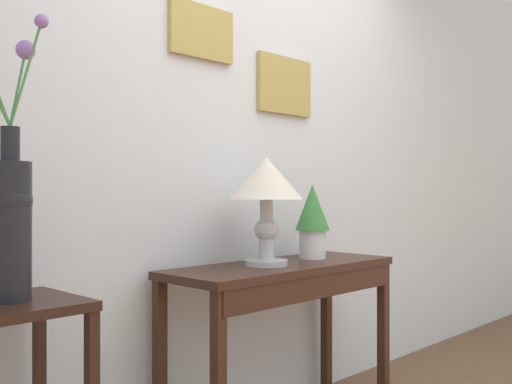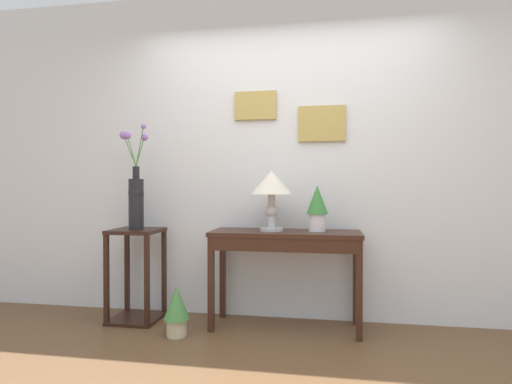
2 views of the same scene
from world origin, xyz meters
name	(u,v)px [view 2 (image 2 of 2)]	position (x,y,z in m)	size (l,w,h in m)	color
back_wall_with_art	(291,154)	(0.00, 1.45, 1.40)	(9.00, 0.13, 2.80)	silver
console_table	(285,246)	(-0.01, 1.12, 0.66)	(1.17, 0.42, 0.77)	#381E14
table_lamp	(272,187)	(-0.12, 1.15, 1.12)	(0.33, 0.33, 0.48)	#B7B7BC
potted_plant_on_console	(317,206)	(0.23, 1.18, 0.97)	(0.17, 0.17, 0.36)	silver
pedestal_stand_left	(136,275)	(-1.26, 1.13, 0.38)	(0.39, 0.39, 0.77)	black
flower_vase_tall	(136,194)	(-1.27, 1.13, 1.06)	(0.26, 0.13, 0.87)	black
potted_plant_floor	(177,309)	(-0.80, 0.84, 0.21)	(0.19, 0.19, 0.38)	beige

